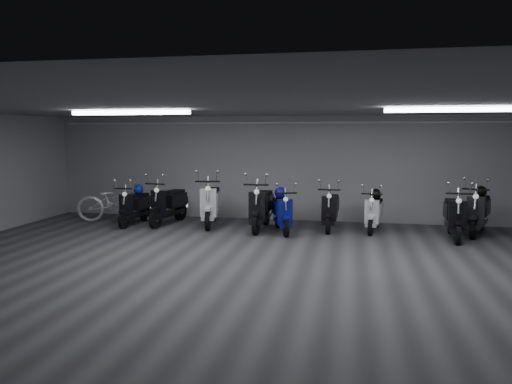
% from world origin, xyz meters
% --- Properties ---
extents(floor, '(14.00, 10.00, 0.01)m').
position_xyz_m(floor, '(0.00, 0.00, -0.01)').
color(floor, '#3C3C3F').
rests_on(floor, ground).
extents(ceiling, '(14.00, 10.00, 0.01)m').
position_xyz_m(ceiling, '(0.00, 0.00, 2.80)').
color(ceiling, slate).
rests_on(ceiling, ground).
extents(back_wall, '(14.00, 0.01, 2.80)m').
position_xyz_m(back_wall, '(0.00, 5.00, 1.40)').
color(back_wall, '#9E9FA1').
rests_on(back_wall, ground).
extents(front_wall, '(14.00, 0.01, 2.80)m').
position_xyz_m(front_wall, '(0.00, -5.00, 1.40)').
color(front_wall, '#9E9FA1').
rests_on(front_wall, ground).
extents(fluor_strip_left, '(2.40, 0.18, 0.08)m').
position_xyz_m(fluor_strip_left, '(-3.00, 1.00, 2.74)').
color(fluor_strip_left, white).
rests_on(fluor_strip_left, ceiling).
extents(fluor_strip_right, '(2.40, 0.18, 0.08)m').
position_xyz_m(fluor_strip_right, '(3.00, 1.00, 2.74)').
color(fluor_strip_right, white).
rests_on(fluor_strip_right, ceiling).
extents(conduit, '(13.60, 0.05, 0.05)m').
position_xyz_m(conduit, '(0.00, 4.92, 2.62)').
color(conduit, white).
rests_on(conduit, back_wall).
extents(scooter_0, '(0.66, 1.69, 1.24)m').
position_xyz_m(scooter_0, '(-4.17, 3.52, 0.62)').
color(scooter_0, black).
rests_on(scooter_0, floor).
extents(scooter_1, '(0.92, 1.92, 1.37)m').
position_xyz_m(scooter_1, '(-3.35, 3.76, 0.69)').
color(scooter_1, black).
rests_on(scooter_1, floor).
extents(scooter_2, '(1.00, 2.08, 1.48)m').
position_xyz_m(scooter_2, '(-2.23, 3.80, 0.74)').
color(scooter_2, white).
rests_on(scooter_2, floor).
extents(scooter_3, '(0.67, 1.96, 1.45)m').
position_xyz_m(scooter_3, '(-0.87, 3.52, 0.72)').
color(scooter_3, black).
rests_on(scooter_3, floor).
extents(scooter_4, '(1.04, 1.76, 1.24)m').
position_xyz_m(scooter_4, '(-0.33, 3.32, 0.62)').
color(scooter_4, navy).
rests_on(scooter_4, floor).
extents(scooter_5, '(0.66, 1.76, 1.29)m').
position_xyz_m(scooter_5, '(0.79, 3.87, 0.65)').
color(scooter_5, black).
rests_on(scooter_5, floor).
extents(scooter_6, '(0.81, 1.68, 1.20)m').
position_xyz_m(scooter_6, '(1.81, 3.81, 0.60)').
color(scooter_6, silver).
rests_on(scooter_6, floor).
extents(scooter_7, '(0.73, 1.85, 1.34)m').
position_xyz_m(scooter_7, '(3.53, 3.33, 0.67)').
color(scooter_7, black).
rests_on(scooter_7, floor).
extents(scooter_9, '(1.26, 1.97, 1.39)m').
position_xyz_m(scooter_9, '(4.16, 3.89, 0.69)').
color(scooter_9, black).
rests_on(scooter_9, floor).
extents(bicycle, '(2.15, 1.25, 1.31)m').
position_xyz_m(bicycle, '(-4.87, 3.91, 0.66)').
color(bicycle, white).
rests_on(bicycle, floor).
extents(helmet_0, '(0.26, 0.26, 0.26)m').
position_xyz_m(helmet_0, '(-4.16, 3.75, 0.90)').
color(helmet_0, '#0D3099').
rests_on(helmet_0, scooter_0).
extents(helmet_1, '(0.26, 0.26, 0.26)m').
position_xyz_m(helmet_1, '(4.25, 4.13, 0.99)').
color(helmet_1, black).
rests_on(helmet_1, scooter_9).
extents(helmet_2, '(0.27, 0.27, 0.27)m').
position_xyz_m(helmet_2, '(1.85, 4.03, 0.88)').
color(helmet_2, black).
rests_on(helmet_2, scooter_6).
extents(helmet_3, '(0.29, 0.29, 0.29)m').
position_xyz_m(helmet_3, '(-0.40, 3.54, 0.91)').
color(helmet_3, '#0F0D92').
rests_on(helmet_3, scooter_4).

